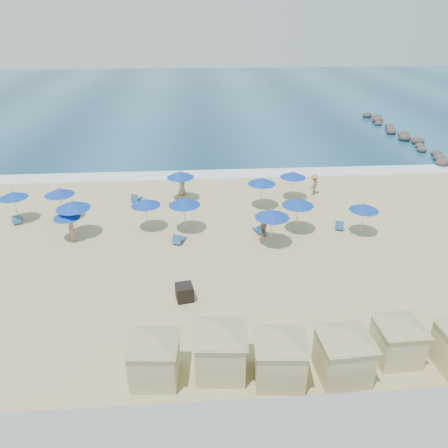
{
  "coord_description": "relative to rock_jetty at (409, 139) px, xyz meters",
  "views": [
    {
      "loc": [
        -1.24,
        -23.54,
        14.34
      ],
      "look_at": [
        0.66,
        3.0,
        1.02
      ],
      "focal_mm": 35.0,
      "sensor_mm": 36.0,
      "label": 1
    }
  ],
  "objects": [
    {
      "name": "rock_jetty",
      "position": [
        0.0,
        0.0,
        0.0
      ],
      "size": [
        2.56,
        26.66,
        0.96
      ],
      "color": "#322B29",
      "rests_on": "ground"
    },
    {
      "name": "umbrella_0",
      "position": [
        -38.45,
        -18.21,
        1.72
      ],
      "size": [
        2.11,
        2.11,
        2.4
      ],
      "color": "#A5A8AD",
      "rests_on": "ground"
    },
    {
      "name": "umbrella_2",
      "position": [
        -35.17,
        -18.07,
        1.81
      ],
      "size": [
        2.21,
        2.21,
        2.51
      ],
      "color": "#A5A8AD",
      "rests_on": "ground"
    },
    {
      "name": "cabana_4",
      "position": [
        -16.46,
        -33.99,
        1.09
      ],
      "size": [
        4.05,
        4.05,
        2.54
      ],
      "color": "beige",
      "rests_on": "ground"
    },
    {
      "name": "umbrella_8",
      "position": [
        -20.3,
        -23.17,
        1.92
      ],
      "size": [
        2.31,
        2.31,
        2.63
      ],
      "color": "#A5A8AD",
      "rests_on": "ground"
    },
    {
      "name": "umbrella_1",
      "position": [
        -33.88,
        -21.43,
        1.46
      ],
      "size": [
        1.84,
        1.84,
        2.1
      ],
      "color": "#A5A8AD",
      "rests_on": "ground"
    },
    {
      "name": "beach_chair_5",
      "position": [
        -14.98,
        -21.15,
        -0.11
      ],
      "size": [
        0.99,
        1.42,
        0.72
      ],
      "color": "#245284",
      "rests_on": "ground"
    },
    {
      "name": "cabana_3",
      "position": [
        -19.19,
        -34.81,
        1.23
      ],
      "size": [
        4.41,
        4.41,
        2.77
      ],
      "color": "beige",
      "rests_on": "ground"
    },
    {
      "name": "umbrella_11",
      "position": [
        -13.75,
        -22.07,
        1.68
      ],
      "size": [
        2.07,
        2.07,
        2.35
      ],
      "color": "#A5A8AD",
      "rests_on": "ground"
    },
    {
      "name": "beach_chair_1",
      "position": [
        -35.0,
        -17.82,
        -0.13
      ],
      "size": [
        0.92,
        1.34,
        0.68
      ],
      "color": "#245284",
      "rests_on": "ground"
    },
    {
      "name": "umbrella_4",
      "position": [
        -26.39,
        -15.15,
        1.86
      ],
      "size": [
        2.25,
        2.25,
        2.56
      ],
      "color": "#A5A8AD",
      "rests_on": "ground"
    },
    {
      "name": "beach_chair_0",
      "position": [
        -38.42,
        -18.55,
        -0.11
      ],
      "size": [
        1.0,
        1.45,
        0.73
      ],
      "color": "#245284",
      "rests_on": "ground"
    },
    {
      "name": "trash_bin",
      "position": [
        -25.99,
        -28.88,
        0.09
      ],
      "size": [
        1.05,
        1.05,
        0.9
      ],
      "primitive_type": "cube",
      "rotation": [
        0.0,
        0.0,
        0.2
      ],
      "color": "black",
      "rests_on": "ground"
    },
    {
      "name": "ground",
      "position": [
        -24.01,
        -24.9,
        -0.36
      ],
      "size": [
        160.0,
        160.0,
        0.0
      ],
      "primitive_type": "plane",
      "color": "tan",
      "rests_on": "ground"
    },
    {
      "name": "beachgoer_3",
      "position": [
        -26.34,
        -14.05,
        0.58
      ],
      "size": [
        0.67,
        0.97,
        1.88
      ],
      "primitive_type": "imported",
      "rotation": [
        0.0,
        0.0,
        1.49
      ],
      "color": "#AB765F",
      "rests_on": "ground"
    },
    {
      "name": "seawall",
      "position": [
        -24.01,
        -38.4,
        0.29
      ],
      "size": [
        160.0,
        6.1,
        1.22
      ],
      "color": "gray",
      "rests_on": "ground"
    },
    {
      "name": "beach_chair_4",
      "position": [
        -20.82,
        -21.35,
        -0.14
      ],
      "size": [
        0.76,
        1.23,
        0.63
      ],
      "color": "#245284",
      "rests_on": "ground"
    },
    {
      "name": "cabana_1",
      "position": [
        -24.37,
        -34.22,
        1.27
      ],
      "size": [
        4.53,
        4.53,
        2.85
      ],
      "color": "beige",
      "rests_on": "ground"
    },
    {
      "name": "umbrella_9",
      "position": [
        -17.27,
        -15.53,
        1.75
      ],
      "size": [
        2.14,
        2.14,
        2.43
      ],
      "color": "#A5A8AD",
      "rests_on": "ground"
    },
    {
      "name": "ocean",
      "position": [
        -24.01,
        30.1,
        -0.33
      ],
      "size": [
        160.0,
        80.0,
        0.06
      ],
      "primitive_type": "cube",
      "color": "navy",
      "rests_on": "ground"
    },
    {
      "name": "beachgoer_2",
      "position": [
        -15.23,
        -14.74,
        0.53
      ],
      "size": [
        1.26,
        1.3,
        1.78
      ],
      "primitive_type": "imported",
      "rotation": [
        0.0,
        0.0,
        3.99
      ],
      "color": "#AB765F",
      "rests_on": "ground"
    },
    {
      "name": "umbrella_6",
      "position": [
        -26.01,
        -20.7,
        1.87
      ],
      "size": [
        2.26,
        2.26,
        2.58
      ],
      "color": "#A5A8AD",
      "rests_on": "ground"
    },
    {
      "name": "cabana_2",
      "position": [
        -21.93,
        -34.79,
        1.22
      ],
      "size": [
        4.39,
        4.39,
        2.76
      ],
      "color": "beige",
      "rests_on": "ground"
    },
    {
      "name": "umbrella_3",
      "position": [
        -33.51,
        -20.94,
        1.97
      ],
      "size": [
        2.37,
        2.37,
        2.69
      ],
      "color": "#A5A8AD",
      "rests_on": "ground"
    },
    {
      "name": "beachgoer_1",
      "position": [
        -20.62,
        -21.83,
        0.53
      ],
      "size": [
        1.13,
        0.88,
        1.78
      ],
      "primitive_type": "imported",
      "rotation": [
        0.0,
        0.0,
        5.79
      ],
      "color": "#AB765F",
      "rests_on": "ground"
    },
    {
      "name": "beach_chair_3",
      "position": [
        -26.45,
        -22.43,
        -0.11
      ],
      "size": [
        1.03,
        1.45,
        0.73
      ],
      "color": "#245284",
      "rests_on": "ground"
    },
    {
      "name": "cabana_0",
      "position": [
        -27.18,
        -34.41,
        1.15
      ],
      "size": [
        4.21,
        4.21,
        2.65
      ],
      "color": "beige",
      "rests_on": "ground"
    },
    {
      "name": "beach_chair_2",
      "position": [
        -30.1,
        -15.1,
        -0.12
      ],
      "size": [
        0.91,
        1.37,
        0.69
      ],
      "color": "#245284",
      "rests_on": "ground"
    },
    {
      "name": "umbrella_5",
      "position": [
        -28.72,
        -20.25,
        1.72
      ],
      "size": [
        2.11,
        2.11,
        2.4
      ],
      "color": "#A5A8AD",
      "rests_on": "ground"
    },
    {
      "name": "umbrella_10",
      "position": [
        -18.19,
        -21.34,
        1.88
      ],
      "size": [
        2.28,
        2.28,
        2.59
      ],
      "color": "#A5A8AD",
      "rests_on": "ground"
    },
    {
      "name": "surf_line",
      "position": [
        -24.01,
        -9.4,
        -0.32
      ],
      "size": [
        160.0,
        2.5,
        0.08
      ],
      "primitive_type": "cube",
      "color": "white",
      "rests_on": "ground"
    },
    {
      "name": "beachgoer_0",
      "position": [
        -33.57,
        -21.88,
        0.42
      ],
      "size": [
        0.58,
        0.68,
        1.57
      ],
      "primitive_type": "imported",
      "rotation": [
        0.0,
        0.0,
        4.27
      ],
      "color": "#AB765F",
      "rests_on": "ground"
    },
    {
      "name": "umbrella_7",
      "position": [
        -20.05,
        -17.04,
        1.85
      ],
      "size": [
        2.25,
        2.25,
        2.56
      ],
      "color": "#A5A8AD",
      "rests_on": "ground"
    }
  ]
}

